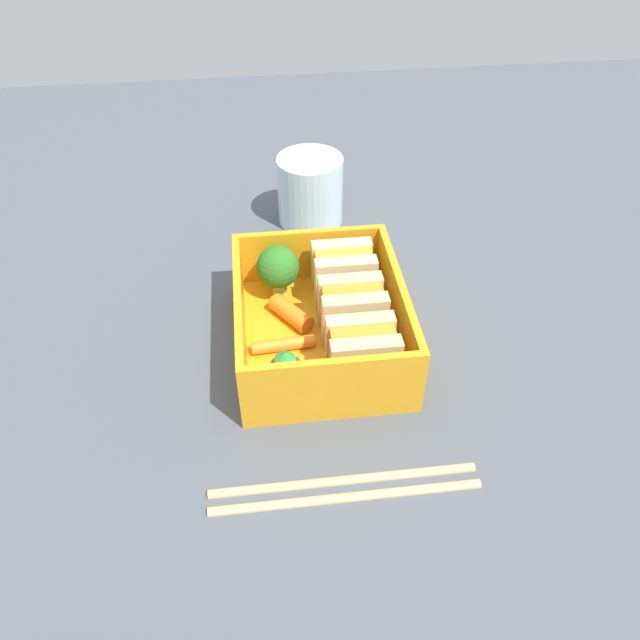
# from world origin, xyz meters

# --- Properties ---
(ground_plane) EXTENTS (1.20, 1.20, 0.02)m
(ground_plane) POSITION_xyz_m (0.00, 0.00, -0.01)
(ground_plane) COLOR #4C5158
(bento_tray) EXTENTS (0.16, 0.13, 0.01)m
(bento_tray) POSITION_xyz_m (0.00, 0.00, 0.01)
(bento_tray) COLOR orange
(bento_tray) RESTS_ON ground_plane
(bento_rim) EXTENTS (0.16, 0.13, 0.05)m
(bento_rim) POSITION_xyz_m (0.00, 0.00, 0.04)
(bento_rim) COLOR orange
(bento_rim) RESTS_ON bento_tray
(sandwich_left) EXTENTS (0.04, 0.05, 0.05)m
(sandwich_left) POSITION_xyz_m (-0.05, 0.03, 0.04)
(sandwich_left) COLOR #D6C288
(sandwich_left) RESTS_ON bento_tray
(sandwich_center_left) EXTENTS (0.04, 0.05, 0.05)m
(sandwich_center_left) POSITION_xyz_m (0.00, 0.03, 0.04)
(sandwich_center_left) COLOR #D7BB7E
(sandwich_center_left) RESTS_ON bento_tray
(sandwich_center) EXTENTS (0.04, 0.05, 0.05)m
(sandwich_center) POSITION_xyz_m (0.05, 0.03, 0.04)
(sandwich_center) COLOR #D4B57D
(sandwich_center) RESTS_ON bento_tray
(broccoli_floret) EXTENTS (0.04, 0.04, 0.05)m
(broccoli_floret) POSITION_xyz_m (-0.06, -0.03, 0.04)
(broccoli_floret) COLOR #8ABE71
(broccoli_floret) RESTS_ON bento_tray
(carrot_stick_left) EXTENTS (0.04, 0.04, 0.02)m
(carrot_stick_left) POSITION_xyz_m (-0.02, -0.02, 0.02)
(carrot_stick_left) COLOR orange
(carrot_stick_left) RESTS_ON bento_tray
(carrot_stick_far_left) EXTENTS (0.01, 0.05, 0.01)m
(carrot_stick_far_left) POSITION_xyz_m (0.01, -0.03, 0.02)
(carrot_stick_far_left) COLOR orange
(carrot_stick_far_left) RESTS_ON bento_tray
(strawberry_far_left) EXTENTS (0.03, 0.03, 0.03)m
(strawberry_far_left) POSITION_xyz_m (0.05, -0.03, 0.03)
(strawberry_far_left) COLOR red
(strawberry_far_left) RESTS_ON bento_tray
(chopstick_pair) EXTENTS (0.02, 0.18, 0.01)m
(chopstick_pair) POSITION_xyz_m (0.14, -0.00, 0.00)
(chopstick_pair) COLOR tan
(chopstick_pair) RESTS_ON ground_plane
(drinking_glass) EXTENTS (0.07, 0.07, 0.07)m
(drinking_glass) POSITION_xyz_m (-0.19, 0.01, 0.04)
(drinking_glass) COLOR silver
(drinking_glass) RESTS_ON ground_plane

